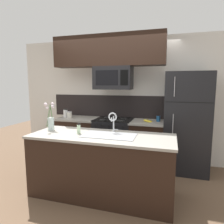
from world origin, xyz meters
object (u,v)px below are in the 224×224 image
Objects in this scene: refrigerator at (186,122)px; storage_jar_medium at (69,115)px; storage_jar_tall at (66,113)px; dish_soap_bottle at (79,129)px; banana_bunch at (148,121)px; sink_faucet at (113,119)px; flower_vase at (51,121)px; microwave at (113,78)px; stove_range at (114,141)px; coffee_tin at (158,119)px.

refrigerator reaches higher than storage_jar_medium.
storage_jar_tall is 1.60m from dish_soap_bottle.
dish_soap_bottle is (-0.87, -1.22, 0.05)m from banana_bunch.
storage_jar_medium is 1.63m from sink_faucet.
banana_bunch is 0.43× the size of flower_vase.
banana_bunch is (1.69, -0.02, -0.04)m from storage_jar_medium.
flower_vase is at bearing -121.41° from microwave.
sink_faucet is 1.85× the size of dish_soap_bottle.
coffee_tin reaches higher than stove_range.
banana_bunch is 1.74× the size of coffee_tin.
storage_jar_tall is at bearing 178.14° from microwave.
microwave is 5.56× the size of storage_jar_medium.
coffee_tin is (0.19, 0.11, 0.03)m from banana_bunch.
microwave is at bearing 105.72° from sink_faucet.
refrigerator is 2.39m from storage_jar_medium.
storage_jar_medium is 1.22× the size of coffee_tin.
dish_soap_bottle is at bearing -128.64° from coffee_tin.
banana_bunch is at bearing -4.87° from stove_range.
storage_jar_tall is 1.11× the size of dish_soap_bottle.
flower_vase is at bearing -76.03° from storage_jar_medium.
flower_vase is (-0.70, -1.15, -0.71)m from microwave.
storage_jar_medium is at bearing -177.74° from stove_range.
banana_bunch is at bearing 54.44° from dish_soap_bottle.
storage_jar_medium is (-2.39, -0.06, 0.05)m from refrigerator.
stove_range is at bearing -176.80° from coffee_tin.
refrigerator is at bearing 39.55° from dish_soap_bottle.
refrigerator is 2.04m from dish_soap_bottle.
refrigerator is 13.82× the size of storage_jar_medium.
banana_bunch is 0.22m from coffee_tin.
storage_jar_tall is 0.96× the size of banana_bunch.
microwave is 2.43× the size of sink_faucet.
coffee_tin is (1.88, 0.09, -0.01)m from storage_jar_medium.
stove_range is 6.94× the size of storage_jar_medium.
stove_range is 8.45× the size of coffee_tin.
coffee_tin is 2.01m from flower_vase.
dish_soap_bottle is at bearing -97.55° from microwave.
storage_jar_medium is (0.13, -0.05, -0.02)m from storage_jar_tall.
microwave is at bearing 58.59° from flower_vase.
storage_jar_tall is at bearing 179.22° from stove_range.
refrigerator reaches higher than storage_jar_tall.
storage_jar_medium is 0.44× the size of sink_faucet.
flower_vase reaches higher than storage_jar_tall.
stove_range is 3.04× the size of sink_faucet.
microwave reaches higher than sink_faucet.
storage_jar_tall is 1.76m from sink_faucet.
banana_bunch is (-0.70, -0.08, 0.01)m from refrigerator.
storage_jar_tall is (-2.51, -0.00, 0.08)m from refrigerator.
stove_range is at bearing -179.18° from refrigerator.
storage_jar_medium is at bearing 123.46° from dish_soap_bottle.
coffee_tin is 1.70m from dish_soap_bottle.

